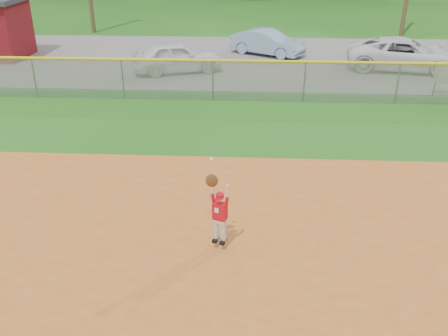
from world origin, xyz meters
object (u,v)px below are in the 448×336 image
Objects in this scene: car_blue at (267,42)px; car_white_a at (177,57)px; car_white_b at (404,54)px; ballplayer at (219,210)px.

car_white_a is at bearing 158.30° from car_blue.
car_white_b is 2.65× the size of ballplayer.
car_blue is (4.02, 3.32, -0.06)m from car_white_a.
car_white_a is 13.27m from ballplayer.
ballplayer reaches higher than car_blue.
car_white_b is at bearing -103.59° from car_white_a.
car_white_a is at bearing 101.60° from ballplayer.
ballplayer is at bearing 172.67° from car_white_a.
ballplayer is (-7.31, -13.93, 0.21)m from car_white_b.
car_white_b is (9.98, 0.93, 0.03)m from car_white_a.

